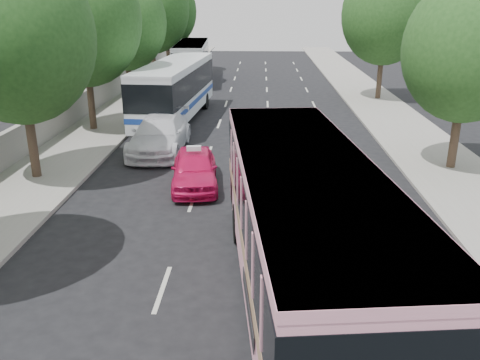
# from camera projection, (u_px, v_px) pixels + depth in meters

# --- Properties ---
(ground) EXTENTS (120.00, 120.00, 0.00)m
(ground) POSITION_uv_depth(u_px,v_px,m) (241.00, 253.00, 14.62)
(ground) COLOR black
(ground) RESTS_ON ground
(sidewalk_left) EXTENTS (4.00, 90.00, 0.15)m
(sidewalk_left) POSITION_uv_depth(u_px,v_px,m) (125.00, 108.00, 33.74)
(sidewalk_left) COLOR #9E998E
(sidewalk_left) RESTS_ON ground
(sidewalk_right) EXTENTS (4.00, 90.00, 0.12)m
(sidewalk_right) POSITION_uv_depth(u_px,v_px,m) (383.00, 110.00, 33.09)
(sidewalk_right) COLOR #9E998E
(sidewalk_right) RESTS_ON ground
(low_wall) EXTENTS (0.30, 90.00, 1.50)m
(low_wall) POSITION_uv_depth(u_px,v_px,m) (97.00, 95.00, 33.53)
(low_wall) COLOR #9E998E
(low_wall) RESTS_ON sidewalk_left
(tree_left_b) EXTENTS (5.70, 5.70, 8.88)m
(tree_left_b) POSITION_uv_depth(u_px,v_px,m) (18.00, 30.00, 18.58)
(tree_left_b) COLOR #38281E
(tree_left_b) RESTS_ON ground
(tree_left_c) EXTENTS (6.00, 6.00, 9.35)m
(tree_left_c) POSITION_uv_depth(u_px,v_px,m) (84.00, 15.00, 26.01)
(tree_left_c) COLOR #38281E
(tree_left_c) RESTS_ON ground
(tree_left_d) EXTENTS (5.52, 5.52, 8.60)m
(tree_left_d) POSITION_uv_depth(u_px,v_px,m) (126.00, 19.00, 33.70)
(tree_left_d) COLOR #38281E
(tree_left_d) RESTS_ON ground
(tree_left_e) EXTENTS (6.30, 6.30, 9.82)m
(tree_left_e) POSITION_uv_depth(u_px,v_px,m) (151.00, 5.00, 40.95)
(tree_left_e) COLOR #38281E
(tree_left_e) RESTS_ON ground
(tree_left_f) EXTENTS (5.88, 5.88, 9.16)m
(tree_left_f) POSITION_uv_depth(u_px,v_px,m) (167.00, 9.00, 48.63)
(tree_left_f) COLOR #38281E
(tree_left_f) RESTS_ON ground
(tree_right_near) EXTENTS (5.10, 5.10, 7.95)m
(tree_right_near) POSITION_uv_depth(u_px,v_px,m) (471.00, 45.00, 20.00)
(tree_right_near) COLOR #38281E
(tree_right_near) RESTS_ON ground
(tree_right_far) EXTENTS (6.00, 6.00, 9.35)m
(tree_right_far) POSITION_uv_depth(u_px,v_px,m) (387.00, 11.00, 34.73)
(tree_right_far) COLOR #38281E
(tree_right_far) RESTS_ON ground
(pink_bus) EXTENTS (4.05, 11.50, 3.59)m
(pink_bus) POSITION_uv_depth(u_px,v_px,m) (304.00, 217.00, 11.52)
(pink_bus) COLOR pink
(pink_bus) RESTS_ON ground
(pink_taxi) EXTENTS (2.21, 4.45, 1.46)m
(pink_taxi) POSITION_uv_depth(u_px,v_px,m) (195.00, 169.00, 19.57)
(pink_taxi) COLOR #DB1355
(pink_taxi) RESTS_ON ground
(white_pickup) EXTENTS (2.44, 5.85, 1.69)m
(white_pickup) POSITION_uv_depth(u_px,v_px,m) (160.00, 134.00, 24.10)
(white_pickup) COLOR white
(white_pickup) RESTS_ON ground
(tour_coach_front) EXTENTS (3.32, 11.69, 3.45)m
(tour_coach_front) POSITION_uv_depth(u_px,v_px,m) (175.00, 86.00, 29.75)
(tour_coach_front) COLOR white
(tour_coach_front) RESTS_ON ground
(tour_coach_rear) EXTENTS (3.09, 11.35, 3.36)m
(tour_coach_rear) POSITION_uv_depth(u_px,v_px,m) (192.00, 58.00, 44.32)
(tour_coach_rear) COLOR silver
(tour_coach_rear) RESTS_ON ground
(taxi_roof_sign) EXTENTS (0.57, 0.24, 0.18)m
(taxi_roof_sign) POSITION_uv_depth(u_px,v_px,m) (194.00, 148.00, 19.29)
(taxi_roof_sign) COLOR silver
(taxi_roof_sign) RESTS_ON pink_taxi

